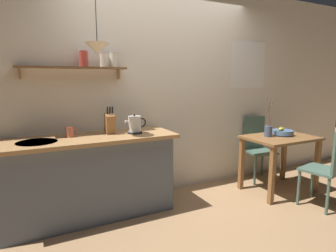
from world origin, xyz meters
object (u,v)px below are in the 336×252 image
object	(u,v)px
dining_chair_far	(257,145)
coffee_mug_by_sink	(70,132)
electric_kettle	(135,125)
pendant_lamp	(97,48)
fruit_bowl	(283,132)
twig_vase	(268,130)
knife_block	(110,123)
dining_chair_near	(329,165)
dining_table	(280,147)

from	to	relation	value
dining_chair_far	coffee_mug_by_sink	xyz separation A→B (m)	(-2.65, -0.04, 0.44)
electric_kettle	pendant_lamp	world-z (taller)	pendant_lamp
coffee_mug_by_sink	pendant_lamp	distance (m)	0.90
dining_chair_far	pendant_lamp	xyz separation A→B (m)	(-2.37, -0.22, 1.28)
fruit_bowl	pendant_lamp	xyz separation A→B (m)	(-2.39, 0.22, 1.00)
dining_chair_far	coffee_mug_by_sink	distance (m)	2.68
twig_vase	knife_block	distance (m)	2.04
dining_chair_far	electric_kettle	distance (m)	2.03
knife_block	twig_vase	bearing A→B (deg)	-10.46
pendant_lamp	dining_chair_far	bearing A→B (deg)	5.34
dining_chair_near	dining_chair_far	world-z (taller)	dining_chair_near
fruit_bowl	dining_chair_far	bearing A→B (deg)	91.91
fruit_bowl	knife_block	distance (m)	2.29
fruit_bowl	twig_vase	xyz separation A→B (m)	(-0.25, 0.02, 0.04)
electric_kettle	pendant_lamp	distance (m)	0.90
twig_vase	pendant_lamp	xyz separation A→B (m)	(-2.14, 0.20, 0.96)
pendant_lamp	coffee_mug_by_sink	bearing A→B (deg)	147.18
knife_block	electric_kettle	bearing A→B (deg)	-19.49
dining_chair_far	dining_chair_near	bearing A→B (deg)	-89.47
coffee_mug_by_sink	pendant_lamp	size ratio (longest dim) A/B	0.21
dining_table	pendant_lamp	size ratio (longest dim) A/B	1.57
dining_table	dining_chair_far	xyz separation A→B (m)	(0.08, 0.49, -0.10)
fruit_bowl	coffee_mug_by_sink	distance (m)	2.70
dining_chair_near	knife_block	xyz separation A→B (m)	(-2.24, 1.07, 0.50)
electric_kettle	coffee_mug_by_sink	size ratio (longest dim) A/B	2.02
electric_kettle	fruit_bowl	bearing A→B (deg)	-8.41
dining_table	knife_block	distance (m)	2.23
knife_block	pendant_lamp	size ratio (longest dim) A/B	0.52
coffee_mug_by_sink	electric_kettle	bearing A→B (deg)	-8.65
dining_chair_near	electric_kettle	bearing A→B (deg)	153.82
pendant_lamp	electric_kettle	bearing A→B (deg)	10.74
fruit_bowl	coffee_mug_by_sink	size ratio (longest dim) A/B	2.28
dining_chair_near	dining_chair_far	size ratio (longest dim) A/B	1.01
dining_table	coffee_mug_by_sink	xyz separation A→B (m)	(-2.57, 0.45, 0.34)
fruit_bowl	electric_kettle	bearing A→B (deg)	171.59
dining_table	dining_chair_near	xyz separation A→B (m)	(0.09, -0.63, -0.09)
dining_chair_far	pendant_lamp	world-z (taller)	pendant_lamp
electric_kettle	dining_chair_near	bearing A→B (deg)	-26.18
dining_chair_near	dining_chair_far	distance (m)	1.12
pendant_lamp	fruit_bowl	bearing A→B (deg)	-5.22
fruit_bowl	knife_block	size ratio (longest dim) A/B	0.91
dining_chair_far	twig_vase	world-z (taller)	twig_vase
electric_kettle	pendant_lamp	size ratio (longest dim) A/B	0.42
dining_chair_near	coffee_mug_by_sink	size ratio (longest dim) A/B	7.73
dining_table	coffee_mug_by_sink	world-z (taller)	coffee_mug_by_sink
fruit_bowl	pendant_lamp	bearing A→B (deg)	174.78
dining_chair_near	dining_chair_far	bearing A→B (deg)	90.53
fruit_bowl	twig_vase	size ratio (longest dim) A/B	0.54
twig_vase	knife_block	xyz separation A→B (m)	(-2.00, 0.37, 0.19)
dining_table	knife_block	size ratio (longest dim) A/B	3.00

